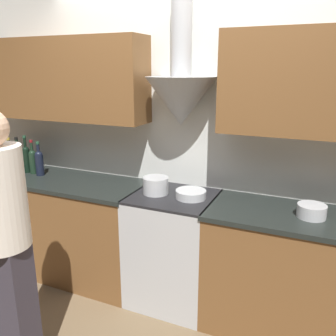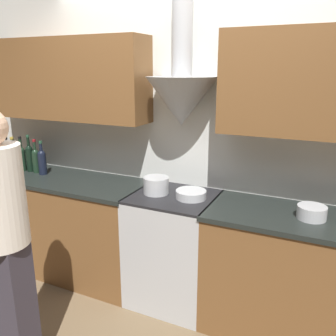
# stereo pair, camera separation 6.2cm
# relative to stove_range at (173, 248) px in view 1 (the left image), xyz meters

# --- Properties ---
(ground_plane) EXTENTS (12.00, 12.00, 0.00)m
(ground_plane) POSITION_rel_stove_range_xyz_m (0.00, -0.31, -0.47)
(ground_plane) COLOR brown
(wall_back) EXTENTS (8.40, 0.55, 2.60)m
(wall_back) POSITION_rel_stove_range_xyz_m (-0.06, 0.26, 1.01)
(wall_back) COLOR silver
(wall_back) RESTS_ON ground_plane
(counter_left) EXTENTS (1.59, 0.62, 0.93)m
(counter_left) POSITION_rel_stove_range_xyz_m (-1.11, -0.00, -0.00)
(counter_left) COLOR brown
(counter_left) RESTS_ON ground_plane
(counter_right) EXTENTS (1.28, 0.62, 0.93)m
(counter_right) POSITION_rel_stove_range_xyz_m (0.95, -0.00, -0.00)
(counter_right) COLOR brown
(counter_right) RESTS_ON ground_plane
(stove_range) EXTENTS (0.65, 0.60, 0.93)m
(stove_range) POSITION_rel_stove_range_xyz_m (0.00, 0.00, 0.00)
(stove_range) COLOR #B7BABC
(stove_range) RESTS_ON ground_plane
(wine_bottle_0) EXTENTS (0.07, 0.07, 0.32)m
(wine_bottle_0) POSITION_rel_stove_range_xyz_m (-1.81, 0.02, 0.59)
(wine_bottle_0) COLOR black
(wine_bottle_0) RESTS_ON counter_left
(wine_bottle_1) EXTENTS (0.08, 0.08, 0.33)m
(wine_bottle_1) POSITION_rel_stove_range_xyz_m (-1.72, 0.01, 0.59)
(wine_bottle_1) COLOR black
(wine_bottle_1) RESTS_ON counter_left
(wine_bottle_2) EXTENTS (0.07, 0.07, 0.34)m
(wine_bottle_2) POSITION_rel_stove_range_xyz_m (-1.62, 0.02, 0.60)
(wine_bottle_2) COLOR black
(wine_bottle_2) RESTS_ON counter_left
(wine_bottle_3) EXTENTS (0.07, 0.07, 0.36)m
(wine_bottle_3) POSITION_rel_stove_range_xyz_m (-1.54, 0.04, 0.60)
(wine_bottle_3) COLOR black
(wine_bottle_3) RESTS_ON counter_left
(wine_bottle_4) EXTENTS (0.07, 0.07, 0.32)m
(wine_bottle_4) POSITION_rel_stove_range_xyz_m (-1.45, 0.03, 0.59)
(wine_bottle_4) COLOR black
(wine_bottle_4) RESTS_ON counter_left
(wine_bottle_5) EXTENTS (0.08, 0.08, 0.32)m
(wine_bottle_5) POSITION_rel_stove_range_xyz_m (-1.35, 0.01, 0.59)
(wine_bottle_5) COLOR black
(wine_bottle_5) RESTS_ON counter_left
(stock_pot) EXTENTS (0.20, 0.20, 0.13)m
(stock_pot) POSITION_rel_stove_range_xyz_m (-0.15, -0.01, 0.53)
(stock_pot) COLOR #B7BABC
(stock_pot) RESTS_ON stove_range
(mixing_bowl) EXTENTS (0.24, 0.24, 0.06)m
(mixing_bowl) POSITION_rel_stove_range_xyz_m (0.15, 0.00, 0.49)
(mixing_bowl) COLOR #B7BABC
(mixing_bowl) RESTS_ON stove_range
(saucepan) EXTENTS (0.19, 0.19, 0.09)m
(saucepan) POSITION_rel_stove_range_xyz_m (1.01, -0.02, 0.51)
(saucepan) COLOR #B7BABC
(saucepan) RESTS_ON counter_right
(person_foreground_left) EXTENTS (0.31, 0.31, 1.69)m
(person_foreground_left) POSITION_rel_stove_range_xyz_m (-0.61, -1.09, 0.48)
(person_foreground_left) COLOR #38333D
(person_foreground_left) RESTS_ON ground_plane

